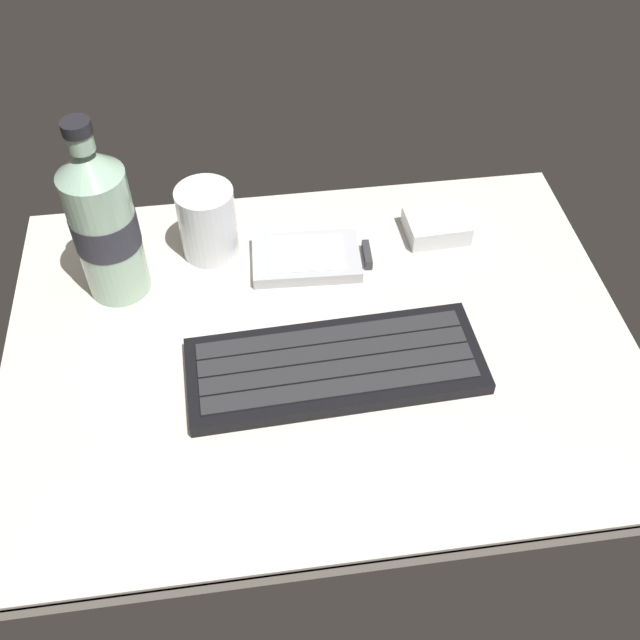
{
  "coord_description": "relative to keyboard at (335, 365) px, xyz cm",
  "views": [
    {
      "loc": [
        -6.61,
        -48.35,
        57.51
      ],
      "look_at": [
        0.0,
        0.0,
        3.0
      ],
      "focal_mm": 41.26,
      "sensor_mm": 36.0,
      "label": 1
    }
  ],
  "objects": [
    {
      "name": "ground_plane",
      "position": [
        -0.96,
        3.94,
        -1.79
      ],
      "size": [
        64.0,
        48.0,
        2.8
      ],
      "color": "beige"
    },
    {
      "name": "charger_block",
      "position": [
        14.66,
        18.47,
        0.39
      ],
      "size": [
        7.23,
        5.89,
        2.4
      ],
      "primitive_type": "cube",
      "rotation": [
        0.0,
        0.0,
        0.04
      ],
      "color": "silver",
      "rests_on": "ground_plane"
    },
    {
      "name": "keyboard",
      "position": [
        0.0,
        0.0,
        0.0
      ],
      "size": [
        29.38,
        12.05,
        1.7
      ],
      "color": "black",
      "rests_on": "ground_plane"
    },
    {
      "name": "water_bottle",
      "position": [
        -21.49,
        14.76,
        8.2
      ],
      "size": [
        6.73,
        6.73,
        20.8
      ],
      "color": "#9EC1A8",
      "rests_on": "ground_plane"
    },
    {
      "name": "juice_cup",
      "position": [
        -11.46,
        19.17,
        3.1
      ],
      "size": [
        6.4,
        6.4,
        8.5
      ],
      "color": "silver",
      "rests_on": "ground_plane"
    },
    {
      "name": "handheld_device",
      "position": [
        -0.3,
        15.67,
        -0.08
      ],
      "size": [
        13.08,
        8.21,
        1.5
      ],
      "color": "#B7BABF",
      "rests_on": "ground_plane"
    }
  ]
}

